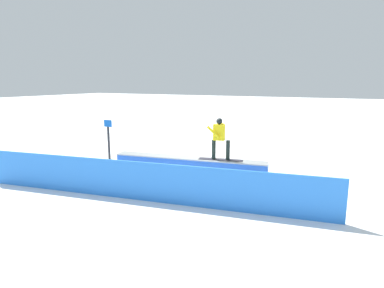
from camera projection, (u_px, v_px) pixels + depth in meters
name	position (u px, v px, depth m)	size (l,w,h in m)	color
ground_plane	(189.00, 174.00, 12.16)	(120.00, 120.00, 0.00)	white
grind_box	(189.00, 166.00, 12.10)	(5.73, 1.51, 0.63)	blue
snowboarder	(220.00, 137.00, 11.54)	(1.59, 0.64, 1.50)	#272530
safety_fence	(140.00, 181.00, 9.39)	(10.89, 0.06, 1.14)	#2C7BE7
trail_marker	(109.00, 138.00, 14.30)	(0.40, 0.10, 1.73)	#262628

